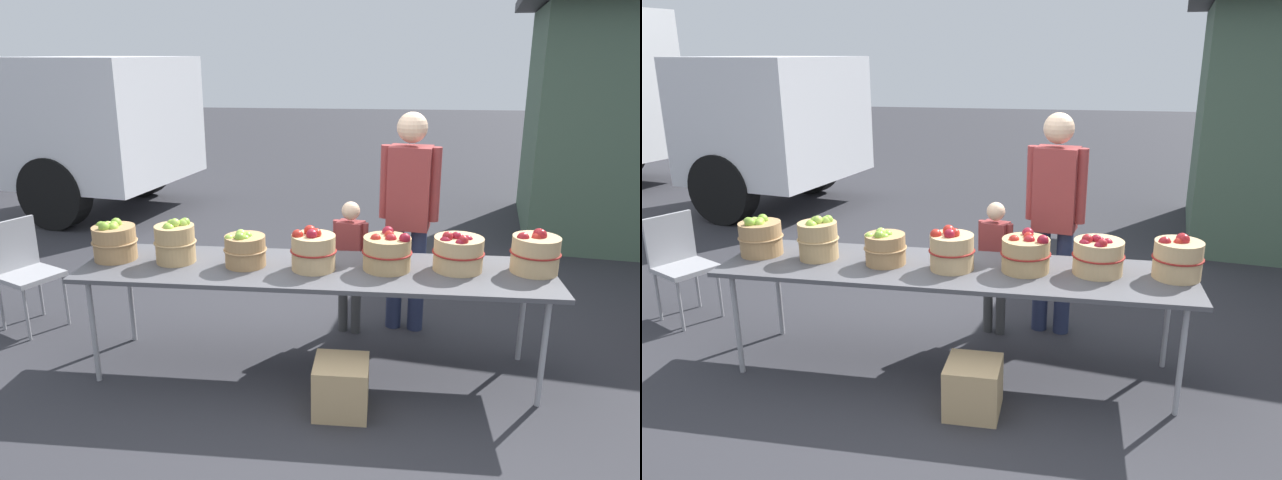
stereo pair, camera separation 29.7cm
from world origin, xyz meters
TOP-DOWN VIEW (x-y plane):
  - ground_plane at (0.00, 0.00)m, footprint 40.00×40.00m
  - market_table at (0.00, 0.00)m, footprint 3.10×0.76m
  - apple_basket_green_0 at (-1.39, 0.04)m, footprint 0.31×0.31m
  - apple_basket_green_1 at (-0.95, 0.03)m, footprint 0.28×0.28m
  - apple_basket_green_2 at (-0.47, -0.01)m, footprint 0.29×0.29m
  - apple_basket_red_0 at (-0.01, -0.02)m, footprint 0.31×0.31m
  - apple_basket_red_1 at (0.47, 0.03)m, footprint 0.33×0.33m
  - apple_basket_red_2 at (0.93, 0.06)m, footprint 0.34×0.34m
  - apple_basket_red_3 at (1.41, 0.08)m, footprint 0.32×0.32m
  - vendor_adult at (0.63, 0.75)m, footprint 0.44×0.27m
  - child_customer at (0.20, 0.63)m, footprint 0.27×0.19m
  - folding_chair at (-2.36, 0.47)m, footprint 0.54×0.54m
  - produce_crate at (0.21, -0.49)m, footprint 0.33×0.33m

SIDE VIEW (x-z plane):
  - ground_plane at x=0.00m, z-range 0.00..0.00m
  - produce_crate at x=0.21m, z-range 0.00..0.33m
  - folding_chair at x=-2.36m, z-range 0.08..0.94m
  - child_customer at x=0.20m, z-range 0.09..1.14m
  - market_table at x=0.00m, z-range 0.34..1.09m
  - apple_basket_green_2 at x=-0.47m, z-range 0.74..0.99m
  - apple_basket_red_1 at x=0.47m, z-range 0.74..1.00m
  - apple_basket_red_2 at x=0.93m, z-range 0.74..1.00m
  - apple_basket_green_0 at x=-1.39m, z-range 0.74..1.02m
  - apple_basket_red_3 at x=1.41m, z-range 0.74..1.02m
  - apple_basket_red_0 at x=-0.01m, z-range 0.74..1.03m
  - apple_basket_green_1 at x=-0.95m, z-range 0.74..1.04m
  - vendor_adult at x=0.63m, z-range 0.15..1.85m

